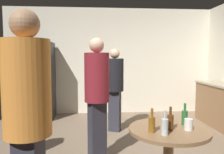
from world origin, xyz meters
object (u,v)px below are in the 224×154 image
at_px(foreground_table, 169,139).
at_px(person_in_maroon_shirt, 97,90).
at_px(beer_bottle_green, 185,117).
at_px(plastic_cup_white, 188,125).
at_px(person_in_orange_shirt, 28,112).
at_px(person_in_black_shirt, 115,83).
at_px(beer_bottle_brown, 170,121).
at_px(refrigerator, 38,81).
at_px(beer_bottle_amber, 152,124).
at_px(beer_bottle_clear, 165,126).

distance_m(foreground_table, person_in_maroon_shirt, 1.20).
height_order(beer_bottle_green, plastic_cup_white, beer_bottle_green).
relative_size(beer_bottle_green, person_in_orange_shirt, 0.13).
bearing_deg(person_in_black_shirt, plastic_cup_white, 34.91).
xyz_separation_m(beer_bottle_green, plastic_cup_white, (-0.03, -0.16, -0.03)).
bearing_deg(beer_bottle_brown, person_in_maroon_shirt, 126.69).
distance_m(foreground_table, person_in_orange_shirt, 1.38).
xyz_separation_m(person_in_orange_shirt, person_in_black_shirt, (0.87, 2.66, -0.10)).
relative_size(refrigerator, person_in_black_shirt, 1.12).
xyz_separation_m(beer_bottle_brown, person_in_black_shirt, (-0.34, 2.20, 0.12)).
relative_size(beer_bottle_amber, beer_bottle_brown, 1.00).
distance_m(plastic_cup_white, person_in_maroon_shirt, 1.32).
relative_size(refrigerator, beer_bottle_green, 7.83).
height_order(refrigerator, person_in_black_shirt, refrigerator).
height_order(beer_bottle_brown, person_in_black_shirt, person_in_black_shirt).
relative_size(foreground_table, person_in_orange_shirt, 0.45).
bearing_deg(person_in_maroon_shirt, beer_bottle_green, 24.17).
height_order(refrigerator, person_in_maroon_shirt, refrigerator).
height_order(beer_bottle_clear, person_in_orange_shirt, person_in_orange_shirt).
bearing_deg(beer_bottle_brown, beer_bottle_amber, -163.80).
distance_m(refrigerator, person_in_maroon_shirt, 2.69).
relative_size(beer_bottle_green, plastic_cup_white, 2.09).
height_order(beer_bottle_brown, person_in_maroon_shirt, person_in_maroon_shirt).
distance_m(beer_bottle_green, plastic_cup_white, 0.17).
distance_m(beer_bottle_green, person_in_maroon_shirt, 1.22).
xyz_separation_m(beer_bottle_brown, plastic_cup_white, (0.18, -0.02, -0.03)).
xyz_separation_m(beer_bottle_amber, beer_bottle_green, (0.40, 0.20, 0.00)).
bearing_deg(person_in_black_shirt, refrigerator, -99.92).
distance_m(refrigerator, person_in_orange_shirt, 3.81).
distance_m(beer_bottle_amber, beer_bottle_green, 0.45).
bearing_deg(foreground_table, beer_bottle_brown, -93.33).
relative_size(beer_bottle_clear, plastic_cup_white, 2.09).
height_order(plastic_cup_white, person_in_orange_shirt, person_in_orange_shirt).
relative_size(beer_bottle_amber, person_in_maroon_shirt, 0.13).
bearing_deg(beer_bottle_green, beer_bottle_brown, -144.91).
bearing_deg(beer_bottle_green, person_in_orange_shirt, -157.28).
distance_m(person_in_orange_shirt, person_in_black_shirt, 2.80).
bearing_deg(beer_bottle_brown, person_in_black_shirt, 98.88).
bearing_deg(person_in_maroon_shirt, person_in_black_shirt, 139.69).
bearing_deg(foreground_table, person_in_black_shirt, 99.12).
height_order(person_in_orange_shirt, person_in_maroon_shirt, person_in_orange_shirt).
relative_size(refrigerator, person_in_maroon_shirt, 1.06).
bearing_deg(foreground_table, refrigerator, 122.66).
bearing_deg(beer_bottle_amber, foreground_table, 26.61).
distance_m(refrigerator, person_in_black_shirt, 2.02).
height_order(beer_bottle_brown, person_in_orange_shirt, person_in_orange_shirt).
relative_size(foreground_table, person_in_maroon_shirt, 0.47).
relative_size(beer_bottle_brown, person_in_black_shirt, 0.14).
bearing_deg(beer_bottle_amber, beer_bottle_brown, 16.20).
bearing_deg(beer_bottle_clear, plastic_cup_white, 23.56).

